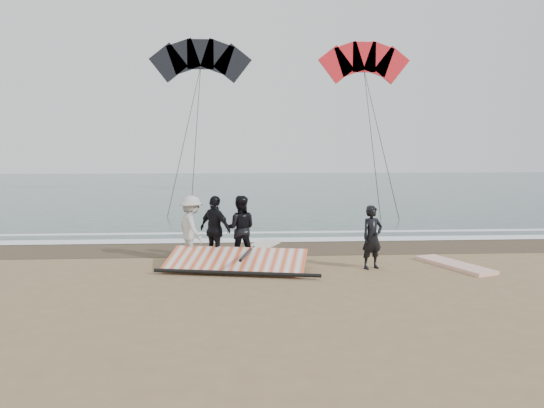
{
  "coord_description": "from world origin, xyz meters",
  "views": [
    {
      "loc": [
        -2.14,
        -12.57,
        3.2
      ],
      "look_at": [
        -1.13,
        3.0,
        1.6
      ],
      "focal_mm": 35.0,
      "sensor_mm": 36.0,
      "label": 1
    }
  ],
  "objects": [
    {
      "name": "board_white",
      "position": [
        3.8,
        1.38,
        0.05
      ],
      "size": [
        1.5,
        2.56,
        0.1
      ],
      "primitive_type": "cube",
      "rotation": [
        0.0,
        0.0,
        0.35
      ],
      "color": "white",
      "rests_on": "ground"
    },
    {
      "name": "sea",
      "position": [
        0.0,
        33.0,
        0.01
      ],
      "size": [
        120.0,
        54.0,
        0.02
      ],
      "primitive_type": "cube",
      "color": "#233838",
      "rests_on": "ground"
    },
    {
      "name": "kite_dark",
      "position": [
        -4.61,
        24.47,
        9.07
      ],
      "size": [
        7.83,
        6.79,
        16.0
      ],
      "color": "black",
      "rests_on": "ground"
    },
    {
      "name": "man_main",
      "position": [
        1.47,
        1.3,
        0.86
      ],
      "size": [
        0.73,
        0.61,
        1.72
      ],
      "primitive_type": "imported",
      "rotation": [
        0.0,
        0.0,
        0.38
      ],
      "color": "black",
      "rests_on": "ground"
    },
    {
      "name": "board_cream",
      "position": [
        -1.48,
        4.39,
        0.05
      ],
      "size": [
        1.6,
        2.51,
        0.1
      ],
      "primitive_type": "cube",
      "rotation": [
        0.0,
        0.0,
        -0.42
      ],
      "color": "beige",
      "rests_on": "ground"
    },
    {
      "name": "ground",
      "position": [
        0.0,
        0.0,
        0.0
      ],
      "size": [
        120.0,
        120.0,
        0.0
      ],
      "primitive_type": "plane",
      "color": "#8C704C",
      "rests_on": "ground"
    },
    {
      "name": "kite_red",
      "position": [
        6.37,
        23.16,
        8.84
      ],
      "size": [
        6.79,
        6.35,
        15.15
      ],
      "color": "red",
      "rests_on": "ground"
    },
    {
      "name": "foam_far",
      "position": [
        0.0,
        7.6,
        0.03
      ],
      "size": [
        120.0,
        0.45,
        0.01
      ],
      "primitive_type": "cube",
      "color": "white",
      "rests_on": "sea"
    },
    {
      "name": "sail_rig",
      "position": [
        -2.26,
        1.48,
        0.19
      ],
      "size": [
        4.23,
        2.43,
        0.5
      ],
      "color": "black",
      "rests_on": "ground"
    },
    {
      "name": "foam_near",
      "position": [
        0.0,
        5.9,
        0.03
      ],
      "size": [
        120.0,
        0.9,
        0.01
      ],
      "primitive_type": "cube",
      "color": "white",
      "rests_on": "sea"
    },
    {
      "name": "wet_sand",
      "position": [
        0.0,
        4.5,
        0.01
      ],
      "size": [
        120.0,
        2.8,
        0.01
      ],
      "primitive_type": "cube",
      "color": "#4C3D2B",
      "rests_on": "ground"
    },
    {
      "name": "trio_cluster",
      "position": [
        -2.84,
        2.47,
        0.95
      ],
      "size": [
        2.47,
        1.56,
        1.92
      ],
      "color": "black",
      "rests_on": "ground"
    }
  ]
}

